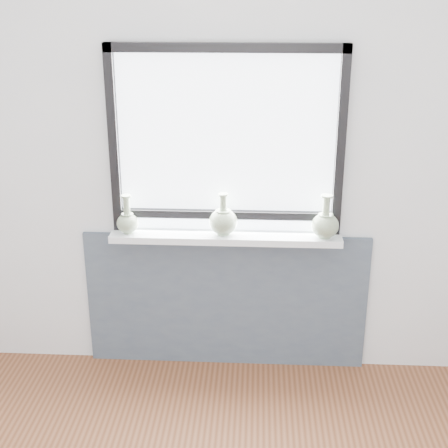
# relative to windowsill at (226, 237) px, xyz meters

# --- Properties ---
(back_wall) EXTENTS (3.60, 0.02, 2.60)m
(back_wall) POSITION_rel_windowsill_xyz_m (0.00, 0.10, 0.42)
(back_wall) COLOR silver
(back_wall) RESTS_ON ground
(apron_panel) EXTENTS (1.70, 0.03, 0.86)m
(apron_panel) POSITION_rel_windowsill_xyz_m (0.00, 0.07, -0.45)
(apron_panel) COLOR #47535F
(apron_panel) RESTS_ON ground
(windowsill) EXTENTS (1.32, 0.18, 0.04)m
(windowsill) POSITION_rel_windowsill_xyz_m (0.00, 0.00, 0.00)
(windowsill) COLOR white
(windowsill) RESTS_ON apron_panel
(window) EXTENTS (1.30, 0.06, 1.05)m
(window) POSITION_rel_windowsill_xyz_m (0.00, 0.06, 0.56)
(window) COLOR black
(window) RESTS_ON windowsill
(vase_a) EXTENTS (0.12, 0.12, 0.23)m
(vase_a) POSITION_rel_windowsill_xyz_m (-0.56, -0.01, 0.09)
(vase_a) COLOR #8CA27F
(vase_a) RESTS_ON windowsill
(vase_b) EXTENTS (0.16, 0.16, 0.24)m
(vase_b) POSITION_rel_windowsill_xyz_m (-0.01, -0.01, 0.10)
(vase_b) COLOR #8CA27F
(vase_b) RESTS_ON windowsill
(vase_c) EXTENTS (0.15, 0.15, 0.25)m
(vase_c) POSITION_rel_windowsill_xyz_m (0.56, -0.02, 0.10)
(vase_c) COLOR #8CA27F
(vase_c) RESTS_ON windowsill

